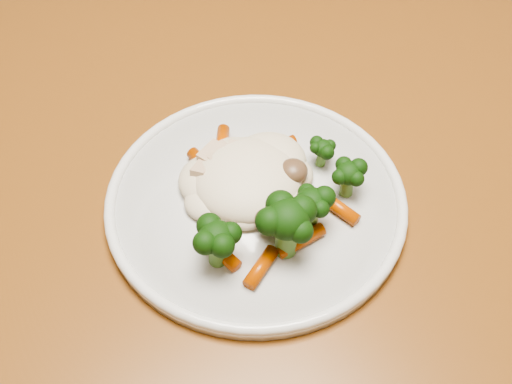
{
  "coord_description": "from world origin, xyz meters",
  "views": [
    {
      "loc": [
        -0.04,
        -0.61,
        1.21
      ],
      "look_at": [
        0.16,
        -0.3,
        0.77
      ],
      "focal_mm": 45.0,
      "sensor_mm": 36.0,
      "label": 1
    }
  ],
  "objects": [
    {
      "name": "plate",
      "position": [
        0.16,
        -0.3,
        0.76
      ],
      "size": [
        0.27,
        0.27,
        0.01
      ],
      "primitive_type": "cylinder",
      "color": "white",
      "rests_on": "dining_table"
    },
    {
      "name": "dining_table",
      "position": [
        0.22,
        -0.33,
        0.65
      ],
      "size": [
        1.42,
        1.15,
        0.75
      ],
      "rotation": [
        0.0,
        0.0,
        -0.3
      ],
      "color": "brown",
      "rests_on": "ground"
    },
    {
      "name": "meal",
      "position": [
        0.16,
        -0.31,
        0.78
      ],
      "size": [
        0.18,
        0.18,
        0.05
      ],
      "color": "beige",
      "rests_on": "plate"
    }
  ]
}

